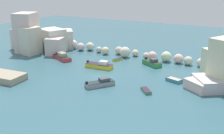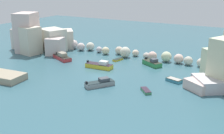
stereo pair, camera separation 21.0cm
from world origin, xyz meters
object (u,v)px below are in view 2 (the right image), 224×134
object	(u,v)px
stone_dock	(4,77)
moored_boat_6	(118,60)
moored_boat_1	(174,80)
moored_boat_4	(62,57)
moored_boat_0	(100,65)
moored_boat_3	(146,91)
moored_boat_5	(152,63)
moored_boat_2	(100,83)

from	to	relation	value
stone_dock	moored_boat_6	world-z (taller)	stone_dock
moored_boat_1	moored_boat_4	distance (m)	30.04
moored_boat_0	moored_boat_1	size ratio (longest dim) A/B	1.87
stone_dock	moored_boat_1	world-z (taller)	stone_dock
moored_boat_6	moored_boat_4	bearing A→B (deg)	-51.96
moored_boat_6	moored_boat_0	bearing A→B (deg)	7.78
moored_boat_3	stone_dock	bearing A→B (deg)	64.90
stone_dock	moored_boat_5	xyz separation A→B (m)	(22.62, 24.01, -0.03)
moored_boat_0	moored_boat_5	distance (m)	12.54
moored_boat_0	moored_boat_2	distance (m)	11.38
moored_boat_0	moored_boat_2	xyz separation A→B (m)	(6.11, -9.61, -0.05)
moored_boat_3	moored_boat_5	size ratio (longest dim) A/B	0.56
moored_boat_3	moored_boat_0	bearing A→B (deg)	19.98
moored_boat_2	moored_boat_6	distance (m)	18.12
moored_boat_0	moored_boat_5	world-z (taller)	moored_boat_0
stone_dock	moored_boat_4	world-z (taller)	moored_boat_4
moored_boat_1	moored_boat_6	bearing A→B (deg)	172.28
moored_boat_5	moored_boat_6	bearing A→B (deg)	-149.07
moored_boat_1	moored_boat_4	size ratio (longest dim) A/B	0.51
moored_boat_1	moored_boat_6	distance (m)	18.88
moored_boat_5	moored_boat_0	bearing A→B (deg)	-111.47
moored_boat_1	moored_boat_5	distance (m)	11.35
moored_boat_0	moored_boat_3	xyz separation A→B (m)	(14.87, -8.07, -0.38)
moored_boat_3	moored_boat_5	bearing A→B (deg)	-23.90
stone_dock	moored_boat_1	distance (m)	34.38
moored_boat_2	moored_boat_4	distance (m)	21.46
moored_boat_0	moored_boat_5	bearing A→B (deg)	35.20
moored_boat_2	moored_boat_0	bearing A→B (deg)	67.26
moored_boat_5	moored_boat_2	bearing A→B (deg)	-71.94
moored_boat_4	stone_dock	bearing A→B (deg)	-67.13
moored_boat_0	moored_boat_1	bearing A→B (deg)	-4.38
moored_boat_0	moored_boat_4	world-z (taller)	moored_boat_4
stone_dock	moored_boat_1	xyz separation A→B (m)	(30.51, 15.85, -0.33)
stone_dock	moored_boat_1	bearing A→B (deg)	27.46
stone_dock	moored_boat_5	distance (m)	32.99
moored_boat_0	moored_boat_5	size ratio (longest dim) A/B	1.21
moored_boat_3	moored_boat_5	xyz separation A→B (m)	(-5.04, 15.86, 0.39)
moored_boat_1	moored_boat_2	xyz separation A→B (m)	(-11.61, -9.24, 0.24)
moored_boat_5	moored_boat_6	distance (m)	9.22
moored_boat_1	moored_boat_3	world-z (taller)	moored_boat_1
moored_boat_3	moored_boat_4	world-z (taller)	moored_boat_4
moored_boat_3	moored_boat_6	xyz separation A→B (m)	(-14.24, 15.73, -0.03)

